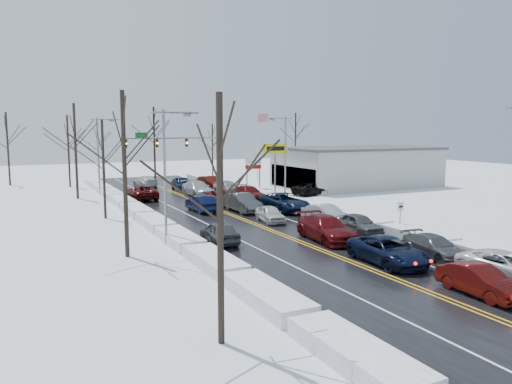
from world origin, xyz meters
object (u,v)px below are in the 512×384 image
tires_plus_sign (275,152)px  flagpole (258,141)px  dealership_building (356,167)px  oncoming_car_0 (202,212)px  traffic_signal_mast (186,146)px

tires_plus_sign → flagpole: (4.67, 14.01, 0.93)m
tires_plus_sign → dealership_building: tires_plus_sign is taller
tires_plus_sign → oncoming_car_0: size_ratio=1.30×
tires_plus_sign → oncoming_car_0: tires_plus_sign is taller
tires_plus_sign → dealership_building: (13.48, 2.01, -2.34)m
traffic_signal_mast → flagpole: 11.90m
traffic_signal_mast → dealership_building: traffic_signal_mast is taller
tires_plus_sign → flagpole: size_ratio=0.60×
flagpole → dealership_building: bearing=-53.7°
traffic_signal_mast → flagpole: (11.72, 2.01, 0.45)m
traffic_signal_mast → dealership_building: (20.53, -9.99, -2.82)m
flagpole → dealership_building: size_ratio=0.49×
oncoming_car_0 → dealership_building: bearing=-160.9°
flagpole → dealership_building: 15.24m
traffic_signal_mast → tires_plus_sign: (7.05, -12.00, -0.49)m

